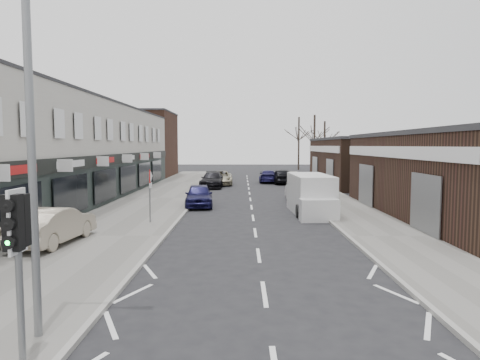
{
  "coord_description": "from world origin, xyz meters",
  "views": [
    {
      "loc": [
        -0.59,
        -9.12,
        3.95
      ],
      "look_at": [
        -0.68,
        7.53,
        2.6
      ],
      "focal_mm": 32.0,
      "sensor_mm": 36.0,
      "label": 1
    }
  ],
  "objects_px": {
    "parked_car_right_a": "(300,191)",
    "parked_car_right_b": "(282,176)",
    "white_van": "(311,195)",
    "street_lamp": "(39,111)",
    "pedestrian": "(13,226)",
    "traffic_light": "(17,236)",
    "parked_car_left_c": "(221,178)",
    "parked_car_left_a": "(199,195)",
    "parked_car_right_c": "(268,176)",
    "parked_car_left_b": "(212,180)",
    "warning_sign": "(150,181)",
    "sedan_on_pavement": "(53,225)"
  },
  "relations": [
    {
      "from": "street_lamp",
      "to": "parked_car_right_c",
      "type": "bearing_deg",
      "value": 79.75
    },
    {
      "from": "sedan_on_pavement",
      "to": "pedestrian",
      "type": "height_order",
      "value": "pedestrian"
    },
    {
      "from": "parked_car_right_b",
      "to": "parked_car_right_a",
      "type": "bearing_deg",
      "value": 87.21
    },
    {
      "from": "traffic_light",
      "to": "warning_sign",
      "type": "bearing_deg",
      "value": 93.1
    },
    {
      "from": "warning_sign",
      "to": "pedestrian",
      "type": "relative_size",
      "value": 1.66
    },
    {
      "from": "parked_car_right_b",
      "to": "parked_car_right_c",
      "type": "xyz_separation_m",
      "value": [
        -1.3,
        1.47,
        -0.11
      ]
    },
    {
      "from": "street_lamp",
      "to": "white_van",
      "type": "xyz_separation_m",
      "value": [
        7.93,
        16.34,
        -3.55
      ]
    },
    {
      "from": "traffic_light",
      "to": "sedan_on_pavement",
      "type": "relative_size",
      "value": 0.71
    },
    {
      "from": "parked_car_left_a",
      "to": "parked_car_right_c",
      "type": "distance_m",
      "value": 18.92
    },
    {
      "from": "sedan_on_pavement",
      "to": "warning_sign",
      "type": "bearing_deg",
      "value": -115.29
    },
    {
      "from": "street_lamp",
      "to": "parked_car_right_c",
      "type": "xyz_separation_m",
      "value": [
        6.73,
        37.21,
        -3.95
      ]
    },
    {
      "from": "warning_sign",
      "to": "parked_car_right_c",
      "type": "xyz_separation_m",
      "value": [
        7.36,
        24.41,
        -1.53
      ]
    },
    {
      "from": "sedan_on_pavement",
      "to": "pedestrian",
      "type": "relative_size",
      "value": 2.7
    },
    {
      "from": "traffic_light",
      "to": "pedestrian",
      "type": "height_order",
      "value": "traffic_light"
    },
    {
      "from": "street_lamp",
      "to": "pedestrian",
      "type": "bearing_deg",
      "value": 122.05
    },
    {
      "from": "parked_car_left_a",
      "to": "parked_car_left_b",
      "type": "xyz_separation_m",
      "value": [
        0.0,
        12.51,
        0.0
      ]
    },
    {
      "from": "warning_sign",
      "to": "parked_car_right_c",
      "type": "bearing_deg",
      "value": 73.22
    },
    {
      "from": "sedan_on_pavement",
      "to": "pedestrian",
      "type": "bearing_deg",
      "value": 34.28
    },
    {
      "from": "traffic_light",
      "to": "parked_car_right_b",
      "type": "distance_m",
      "value": 37.82
    },
    {
      "from": "parked_car_left_a",
      "to": "parked_car_right_c",
      "type": "bearing_deg",
      "value": 67.84
    },
    {
      "from": "street_lamp",
      "to": "traffic_light",
      "type": "bearing_deg",
      "value": -84.12
    },
    {
      "from": "parked_car_left_b",
      "to": "parked_car_right_a",
      "type": "relative_size",
      "value": 1.07
    },
    {
      "from": "pedestrian",
      "to": "parked_car_right_a",
      "type": "height_order",
      "value": "pedestrian"
    },
    {
      "from": "traffic_light",
      "to": "parked_car_left_c",
      "type": "bearing_deg",
      "value": 87.35
    },
    {
      "from": "parked_car_right_a",
      "to": "parked_car_right_b",
      "type": "bearing_deg",
      "value": -90.96
    },
    {
      "from": "warning_sign",
      "to": "parked_car_left_b",
      "type": "distance_m",
      "value": 18.98
    },
    {
      "from": "parked_car_left_b",
      "to": "parked_car_right_c",
      "type": "bearing_deg",
      "value": 46.94
    },
    {
      "from": "parked_car_left_c",
      "to": "parked_car_right_b",
      "type": "bearing_deg",
      "value": 9.83
    },
    {
      "from": "pedestrian",
      "to": "parked_car_left_a",
      "type": "distance_m",
      "value": 13.03
    },
    {
      "from": "pedestrian",
      "to": "parked_car_right_c",
      "type": "distance_m",
      "value": 31.85
    },
    {
      "from": "white_van",
      "to": "parked_car_right_b",
      "type": "distance_m",
      "value": 19.39
    },
    {
      "from": "parked_car_left_c",
      "to": "parked_car_right_b",
      "type": "xyz_separation_m",
      "value": [
        6.25,
        1.3,
        0.09
      ]
    },
    {
      "from": "sedan_on_pavement",
      "to": "parked_car_left_c",
      "type": "height_order",
      "value": "sedan_on_pavement"
    },
    {
      "from": "parked_car_right_b",
      "to": "street_lamp",
      "type": "bearing_deg",
      "value": 74.55
    },
    {
      "from": "pedestrian",
      "to": "parked_car_left_c",
      "type": "height_order",
      "value": "pedestrian"
    },
    {
      "from": "traffic_light",
      "to": "parked_car_right_b",
      "type": "relative_size",
      "value": 0.67
    },
    {
      "from": "sedan_on_pavement",
      "to": "parked_car_right_a",
      "type": "xyz_separation_m",
      "value": [
        11.47,
        13.52,
        -0.07
      ]
    },
    {
      "from": "parked_car_left_a",
      "to": "parked_car_left_c",
      "type": "relative_size",
      "value": 0.85
    },
    {
      "from": "warning_sign",
      "to": "pedestrian",
      "type": "bearing_deg",
      "value": -127.16
    },
    {
      "from": "street_lamp",
      "to": "warning_sign",
      "type": "distance_m",
      "value": 13.04
    },
    {
      "from": "sedan_on_pavement",
      "to": "parked_car_right_c",
      "type": "distance_m",
      "value": 30.8
    },
    {
      "from": "street_lamp",
      "to": "parked_car_left_a",
      "type": "distance_m",
      "value": 19.56
    },
    {
      "from": "street_lamp",
      "to": "parked_car_right_c",
      "type": "distance_m",
      "value": 38.01
    },
    {
      "from": "traffic_light",
      "to": "warning_sign",
      "type": "distance_m",
      "value": 14.04
    },
    {
      "from": "sedan_on_pavement",
      "to": "parked_car_left_b",
      "type": "relative_size",
      "value": 0.88
    },
    {
      "from": "parked_car_left_b",
      "to": "parked_car_right_a",
      "type": "bearing_deg",
      "value": -53.24
    },
    {
      "from": "warning_sign",
      "to": "white_van",
      "type": "xyz_separation_m",
      "value": [
        8.56,
        3.54,
        -1.13
      ]
    },
    {
      "from": "pedestrian",
      "to": "parked_car_left_a",
      "type": "bearing_deg",
      "value": -104.52
    },
    {
      "from": "parked_car_left_c",
      "to": "parked_car_left_b",
      "type": "bearing_deg",
      "value": -105.07
    },
    {
      "from": "pedestrian",
      "to": "parked_car_left_b",
      "type": "distance_m",
      "value": 24.86
    }
  ]
}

